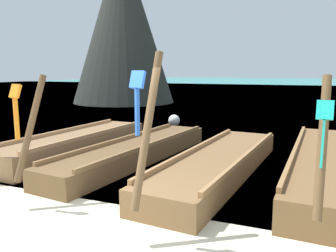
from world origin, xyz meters
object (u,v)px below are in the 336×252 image
at_px(mooring_buoy_near, 174,120).
at_px(longtail_boat_orange_ribbon, 136,151).
at_px(longtail_boat_blue_ribbon, 219,164).
at_px(karst_rock, 120,26).
at_px(longtail_boat_green_ribbon, 76,144).
at_px(longtail_boat_turquoise_ribbon, 320,164).

bearing_deg(mooring_buoy_near, longtail_boat_orange_ribbon, -78.82).
distance_m(longtail_boat_blue_ribbon, karst_rock, 20.67).
xyz_separation_m(longtail_boat_orange_ribbon, longtail_boat_blue_ribbon, (2.43, -0.37, 0.01)).
xyz_separation_m(longtail_boat_green_ribbon, longtail_boat_orange_ribbon, (1.98, 0.01, -0.05)).
relative_size(longtail_boat_green_ribbon, longtail_boat_turquoise_ribbon, 0.78).
xyz_separation_m(longtail_boat_blue_ribbon, karst_rock, (-11.88, 15.95, 5.64)).
relative_size(longtail_boat_orange_ribbon, longtail_boat_blue_ribbon, 1.02).
bearing_deg(longtail_boat_turquoise_ribbon, longtail_boat_blue_ribbon, -161.57).
height_order(longtail_boat_orange_ribbon, karst_rock, karst_rock).
bearing_deg(mooring_buoy_near, longtail_boat_blue_ribbon, -60.22).
relative_size(longtail_boat_orange_ribbon, longtail_boat_turquoise_ribbon, 0.93).
bearing_deg(longtail_boat_orange_ribbon, longtail_boat_turquoise_ribbon, 4.55).
distance_m(longtail_boat_orange_ribbon, karst_rock, 19.07).
distance_m(karst_rock, mooring_buoy_near, 13.91).
relative_size(longtail_boat_blue_ribbon, longtail_boat_turquoise_ribbon, 0.92).
distance_m(longtail_boat_green_ribbon, mooring_buoy_near, 5.99).
bearing_deg(longtail_boat_turquoise_ribbon, longtail_boat_orange_ribbon, -175.45).
height_order(karst_rock, mooring_buoy_near, karst_rock).
relative_size(longtail_boat_turquoise_ribbon, mooring_buoy_near, 14.69).
bearing_deg(longtail_boat_green_ribbon, longtail_boat_orange_ribbon, 0.27).
relative_size(longtail_boat_green_ribbon, longtail_boat_blue_ribbon, 0.85).
distance_m(longtail_boat_green_ribbon, karst_rock, 18.17).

